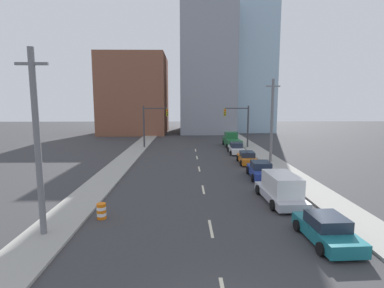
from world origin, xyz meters
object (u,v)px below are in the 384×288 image
Objects in this scene: pickup_truck_green at (232,141)px; utility_pole_right_mid at (272,121)px; sedan_blue at (261,170)px; traffic_barrel at (101,211)px; box_truck_silver at (281,189)px; utility_pole_left_near at (37,143)px; traffic_signal_right at (241,121)px; sedan_teal at (327,230)px; sedan_orange at (247,158)px; traffic_signal_left at (151,121)px; sedan_white at (236,149)px.

utility_pole_right_mid is at bearing -80.73° from pickup_truck_green.
sedan_blue is at bearing -112.57° from utility_pole_right_mid.
utility_pole_right_mid is at bearing 47.89° from traffic_barrel.
box_truck_silver is at bearing -102.86° from utility_pole_right_mid.
utility_pole_left_near is 1.53× the size of pickup_truck_green.
utility_pole_left_near is (-15.94, -30.39, 0.82)m from traffic_signal_right.
traffic_barrel is 12.12m from box_truck_silver.
traffic_signal_right is at bearing 62.32° from utility_pole_left_near.
sedan_blue is at bearing 88.09° from sedan_teal.
box_truck_silver is 1.22× the size of sedan_orange.
utility_pole_right_mid is at bearing 70.47° from sedan_blue.
traffic_signal_right reaches higher than traffic_barrel.
sedan_blue reaches higher than traffic_barrel.
utility_pole_left_near is 23.95m from sedan_orange.
utility_pole_left_near is 1.70× the size of box_truck_silver.
pickup_truck_green reaches higher than traffic_barrel.
pickup_truck_green is (12.65, 1.54, -3.23)m from traffic_signal_left.
sedan_white is at bearing -23.04° from traffic_signal_left.
sedan_white is (-0.24, 26.12, 0.06)m from sedan_teal.
traffic_barrel is at bearing -132.11° from utility_pole_right_mid.
traffic_barrel is 0.15× the size of pickup_truck_green.
traffic_signal_right reaches higher than sedan_blue.
utility_pole_left_near is at bearing -137.32° from sedan_blue.
utility_pole_left_near reaches higher than traffic_signal_left.
pickup_truck_green is (-2.51, 13.12, -4.00)m from utility_pole_right_mid.
pickup_truck_green is (0.19, 32.86, 0.27)m from sedan_teal.
box_truck_silver is (-3.13, -13.69, -3.93)m from utility_pole_right_mid.
traffic_signal_right is at bearing 64.22° from traffic_barrel.
traffic_signal_right is 1.38× the size of sedan_white.
sedan_blue is at bearing -88.47° from sedan_orange.
sedan_blue is (-2.84, -6.84, -4.20)m from utility_pole_right_mid.
sedan_teal is 19.48m from sedan_orange.
traffic_barrel is 0.20× the size of sedan_blue.
traffic_signal_right reaches higher than sedan_orange.
traffic_signal_left is 0.68× the size of utility_pole_right_mid.
utility_pole_left_near is 2.21× the size of sedan_teal.
utility_pole_right_mid is 22.67m from traffic_barrel.
utility_pole_left_near is at bearing 173.83° from sedan_teal.
utility_pole_left_near is 19.25m from sedan_blue.
traffic_signal_left is 1.38× the size of sedan_white.
traffic_signal_right is at bearing 0.00° from traffic_signal_left.
sedan_orange is at bearing -87.54° from sedan_white.
pickup_truck_green is (0.62, 26.81, -0.07)m from box_truck_silver.
sedan_orange is (12.13, 16.23, 0.15)m from traffic_barrel.
traffic_barrel is 25.82m from sedan_white.
box_truck_silver is (14.17, 5.12, -3.98)m from utility_pole_left_near.
box_truck_silver is 13.44m from sedan_orange.
sedan_blue is (-0.14, 12.90, 0.07)m from sedan_teal.
traffic_signal_left is 1.33× the size of sedan_blue.
traffic_signal_right is at bearing 96.65° from utility_pole_right_mid.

